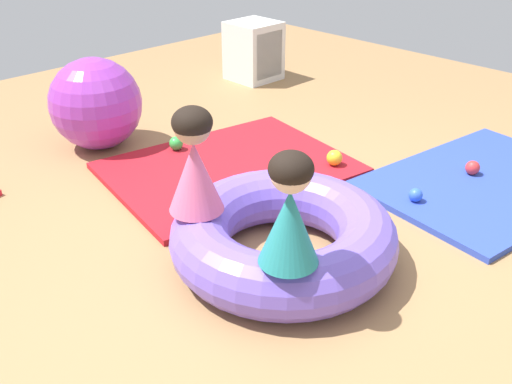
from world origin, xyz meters
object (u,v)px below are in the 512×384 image
Objects in this scene: child_in_teal at (290,211)px; play_ball_teal at (194,171)px; storage_cube at (255,51)px; inflatable_cushion at (283,236)px; play_ball_yellow at (334,158)px; child_in_pink at (194,161)px; play_ball_green at (176,143)px; play_ball_red at (473,168)px; play_ball_blue at (416,195)px; exercise_ball_large at (96,104)px.

child_in_teal reaches higher than play_ball_teal.
play_ball_teal is 0.15× the size of storage_cube.
inflatable_cushion reaches higher than play_ball_teal.
storage_cube is at bearing 60.48° from play_ball_yellow.
storage_cube is (1.85, 1.33, 0.20)m from play_ball_teal.
storage_cube is (2.39, 2.04, -0.29)m from child_in_pink.
play_ball_teal is (0.24, 1.03, -0.07)m from inflatable_cushion.
storage_cube is at bearing 173.12° from child_in_pink.
play_ball_teal is 2.28m from storage_cube.
play_ball_green is (0.72, 1.77, -0.47)m from child_in_teal.
inflatable_cushion reaches higher than play_ball_red.
child_in_pink is 0.63m from child_in_teal.
inflatable_cushion is 14.17× the size of play_ball_teal.
play_ball_yellow reaches higher than play_ball_blue.
play_ball_green is at bearing -59.28° from exercise_ball_large.
child_in_teal reaches higher than play_ball_blue.
play_ball_blue is at bearing 174.08° from play_ball_red.
play_ball_teal is at bearing 136.94° from play_ball_red.
play_ball_blue is at bearing -93.72° from play_ball_yellow.
play_ball_green is 1.06× the size of play_ball_red.
child_in_teal is 2.34m from exercise_ball_large.
child_in_teal is 5.50× the size of play_ball_red.
exercise_ball_large is (0.41, 1.66, -0.24)m from child_in_pink.
play_ball_green is at bearing 73.93° from inflatable_cushion.
play_ball_green is at bearing -151.77° from storage_cube.
play_ball_red is 0.88× the size of play_ball_yellow.
inflatable_cushion reaches higher than play_ball_yellow.
inflatable_cushion is 1.60m from play_ball_red.
play_ball_green is at bearing 124.68° from play_ball_red.
child_in_teal reaches higher than storage_cube.
play_ball_blue is at bearing -104.98° from child_in_teal.
play_ball_red is (1.89, -0.54, -0.49)m from child_in_pink.
play_ball_blue is 0.13× the size of exercise_ball_large.
child_in_teal is at bearing -100.24° from exercise_ball_large.
exercise_ball_large reaches higher than play_ball_blue.
inflatable_cushion is 3.15m from storage_cube.
play_ball_green is (0.72, 1.14, -0.48)m from child_in_pink.
play_ball_yellow is (0.62, -0.96, 0.00)m from play_ball_green.
play_ball_blue is 2.75m from storage_cube.
child_in_pink is at bearing -127.41° from play_ball_teal.
play_ball_yellow is 0.16× the size of exercise_ball_large.
play_ball_red is 0.17× the size of storage_cube.
child_in_teal is at bearing -112.17° from play_ball_teal.
play_ball_green is 0.93× the size of play_ball_yellow.
play_ball_green is 1.72m from play_ball_blue.
inflatable_cushion is 1.75× the size of exercise_ball_large.
inflatable_cushion is 0.60m from child_in_teal.
play_ball_green is (0.42, 1.46, -0.07)m from inflatable_cushion.
play_ball_yellow is at bearing 140.46° from child_in_pink.
inflatable_cushion is 2.25× the size of child_in_teal.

